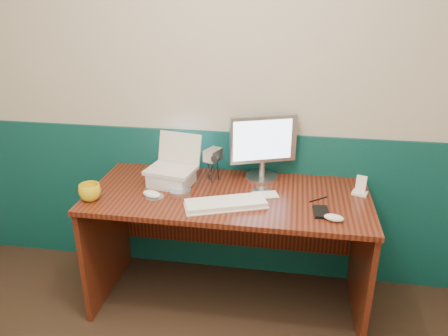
% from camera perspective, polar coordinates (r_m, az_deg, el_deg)
% --- Properties ---
extents(back_wall, '(3.50, 0.04, 2.50)m').
position_cam_1_polar(back_wall, '(2.69, -0.78, 9.91)').
color(back_wall, '#BEB5A1').
rests_on(back_wall, ground).
extents(wainscot, '(3.48, 0.02, 1.00)m').
position_cam_1_polar(wainscot, '(2.94, -0.74, -4.56)').
color(wainscot, '#083734').
rests_on(wainscot, ground).
extents(desk, '(1.60, 0.70, 0.75)m').
position_cam_1_polar(desk, '(2.68, 0.53, -10.59)').
color(desk, '#39110A').
rests_on(desk, ground).
extents(laptop_riser, '(0.27, 0.24, 0.08)m').
position_cam_1_polar(laptop_riser, '(2.61, -6.88, -1.33)').
color(laptop_riser, silver).
rests_on(laptop_riser, desk).
extents(laptop, '(0.31, 0.26, 0.23)m').
position_cam_1_polar(laptop, '(2.55, -7.04, 1.85)').
color(laptop, silver).
rests_on(laptop, laptop_riser).
extents(monitor, '(0.42, 0.25, 0.40)m').
position_cam_1_polar(monitor, '(2.62, 5.08, 2.66)').
color(monitor, '#A7A8AC').
rests_on(monitor, desk).
extents(keyboard, '(0.45, 0.29, 0.02)m').
position_cam_1_polar(keyboard, '(2.35, 0.23, -4.73)').
color(keyboard, white).
rests_on(keyboard, desk).
extents(mouse_right, '(0.11, 0.08, 0.03)m').
position_cam_1_polar(mouse_right, '(2.28, 14.17, -6.32)').
color(mouse_right, white).
rests_on(mouse_right, desk).
extents(mouse_left, '(0.13, 0.10, 0.04)m').
position_cam_1_polar(mouse_left, '(2.48, -9.44, -3.37)').
color(mouse_left, white).
rests_on(mouse_left, desk).
extents(mug, '(0.12, 0.12, 0.09)m').
position_cam_1_polar(mug, '(2.51, -17.12, -3.03)').
color(mug, yellow).
rests_on(mug, desk).
extents(camcorder, '(0.13, 0.15, 0.19)m').
position_cam_1_polar(camcorder, '(2.62, -1.44, 0.26)').
color(camcorder, '#BCBCC1').
rests_on(camcorder, desk).
extents(cd_spindle, '(0.13, 0.13, 0.03)m').
position_cam_1_polar(cd_spindle, '(2.50, -5.78, -3.06)').
color(cd_spindle, '#B6BCC7').
rests_on(cd_spindle, desk).
extents(cd_loose_a, '(0.11, 0.11, 0.00)m').
position_cam_1_polar(cd_loose_a, '(2.49, -9.09, -3.69)').
color(cd_loose_a, '#ADB4BD').
rests_on(cd_loose_a, desk).
extents(cd_loose_b, '(0.11, 0.11, 0.00)m').
position_cam_1_polar(cd_loose_b, '(2.54, 4.95, -2.97)').
color(cd_loose_b, '#B7BCC8').
rests_on(cd_loose_b, desk).
extents(pen, '(0.10, 0.08, 0.01)m').
position_cam_1_polar(pen, '(2.48, 12.23, -4.01)').
color(pen, black).
rests_on(pen, desk).
extents(papers, '(0.16, 0.13, 0.00)m').
position_cam_1_polar(papers, '(2.49, 5.43, -3.50)').
color(papers, white).
rests_on(papers, desk).
extents(dock, '(0.10, 0.09, 0.02)m').
position_cam_1_polar(dock, '(2.60, 17.32, -3.14)').
color(dock, white).
rests_on(dock, desk).
extents(music_player, '(0.06, 0.05, 0.10)m').
position_cam_1_polar(music_player, '(2.58, 17.46, -2.01)').
color(music_player, white).
rests_on(music_player, dock).
extents(pda, '(0.09, 0.14, 0.02)m').
position_cam_1_polar(pda, '(2.34, 12.55, -5.62)').
color(pda, black).
rests_on(pda, desk).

